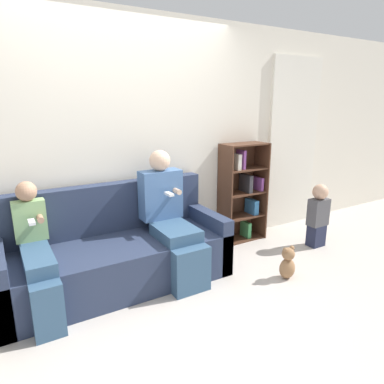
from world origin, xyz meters
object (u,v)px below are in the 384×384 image
(couch, at_px, (117,254))
(toddler_standing, at_px, (318,214))
(child_seated, at_px, (37,253))
(teddy_bear, at_px, (288,263))
(bookshelf, at_px, (242,192))
(adult_seated, at_px, (170,214))

(couch, height_order, toddler_standing, couch)
(child_seated, height_order, teddy_bear, child_seated)
(bookshelf, bearing_deg, toddler_standing, -46.07)
(couch, bearing_deg, toddler_standing, -9.05)
(couch, relative_size, child_seated, 1.97)
(adult_seated, xyz_separation_m, bookshelf, (1.19, 0.38, -0.02))
(bookshelf, distance_m, teddy_bear, 1.17)
(child_seated, bearing_deg, toddler_standing, -4.19)
(adult_seated, xyz_separation_m, teddy_bear, (0.94, -0.67, -0.48))
(adult_seated, xyz_separation_m, toddler_standing, (1.82, -0.27, -0.23))
(couch, distance_m, adult_seated, 0.63)
(couch, xyz_separation_m, toddler_standing, (2.34, -0.37, 0.11))
(adult_seated, relative_size, child_seated, 1.17)
(couch, distance_m, toddler_standing, 2.37)
(child_seated, distance_m, toddler_standing, 3.04)
(child_seated, xyz_separation_m, toddler_standing, (3.03, -0.22, -0.13))
(child_seated, height_order, bookshelf, bookshelf)
(bookshelf, bearing_deg, teddy_bear, -103.42)
(child_seated, bearing_deg, adult_seated, 2.39)
(adult_seated, relative_size, toddler_standing, 1.62)
(child_seated, xyz_separation_m, bookshelf, (2.40, 0.43, 0.08))
(adult_seated, relative_size, bookshelf, 1.02)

